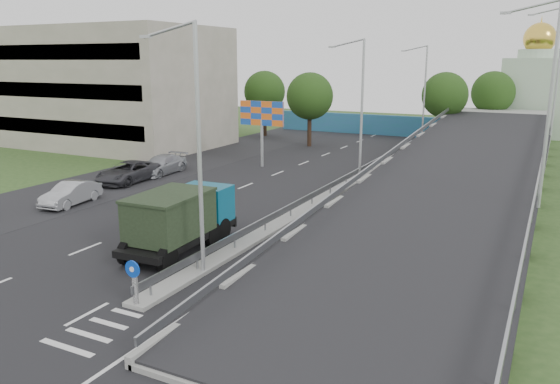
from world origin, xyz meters
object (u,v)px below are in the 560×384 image
Objects in this scene: church at (534,90)px; parked_car_d at (161,165)px; parked_car_c at (128,172)px; dump_truck at (181,217)px; lamp_post_mid at (359,103)px; parked_car_b at (71,194)px; billboard at (262,117)px; lamp_post_far at (423,90)px; sign_bollard at (134,282)px; lamp_post_near at (195,137)px.

parked_car_d is at bearing -122.72° from church.
dump_truck is at bearing -42.35° from parked_car_c.
lamp_post_mid is 17.61m from parked_car_c.
dump_truck is at bearing -50.95° from parked_car_d.
parked_car_c is (-1.28, 6.57, 0.05)m from parked_car_b.
parked_car_c is (-5.87, -9.75, -3.42)m from billboard.
church is at bearing 56.03° from parked_car_c.
lamp_post_far is 31.94m from parked_car_c.
church is at bearing 73.78° from lamp_post_mid.
sign_bollard is 21.90m from parked_car_c.
lamp_post_near is 2.33× the size of parked_car_b.
church is at bearing 59.30° from billboard.
billboard is 0.81× the size of dump_truck.
lamp_post_mid is at bearing 90.00° from lamp_post_near.
lamp_post_mid is 35.41m from church.
sign_bollard is 24.39m from parked_car_d.
parked_car_d is (-14.61, 19.53, -0.30)m from sign_bollard.
parked_car_c is (-24.87, -41.75, -4.55)m from church.
lamp_post_far is 37.30m from parked_car_b.
lamp_post_far is at bearing 89.86° from sign_bollard.
sign_bollard is at bearing -56.06° from parked_car_d.
lamp_post_near is at bearing -49.71° from parked_car_d.
dump_truck is at bearing 111.87° from sign_bollard.
lamp_post_mid is at bearing 13.42° from parked_car_d.
parked_car_c is at bearing 132.77° from sign_bollard.
church reaches higher than dump_truck.
billboard is at bearing -116.84° from lamp_post_far.
parked_car_b is 0.85× the size of parked_car_d.
sign_bollard is 27.53m from billboard.
parked_car_c is (-12.51, 10.19, -0.86)m from dump_truck.
lamp_post_near is 20.00m from lamp_post_mid.
church reaches higher than parked_car_c.
parked_car_c reaches higher than parked_car_d.
church is 2.04× the size of dump_truck.
dump_truck is at bearing -71.59° from billboard.
lamp_post_far is 38.25m from dump_truck.
parked_car_c is 1.08× the size of parked_car_d.
billboard is (-9.00, 25.83, 3.15)m from sign_bollard.
dump_truck reaches higher than sign_bollard.
lamp_post_near is 0.73× the size of church.
church is (9.89, 14.00, -0.50)m from lamp_post_far.
billboard is at bearing -120.70° from church.
lamp_post_mid is 9.47m from billboard.
sign_bollard is 0.33× the size of parked_car_d.
billboard is 11.89m from parked_car_c.
parked_car_d is at bearing -121.21° from lamp_post_far.
parked_car_b is (-13.70, -14.32, -5.10)m from lamp_post_mid.
dump_truck is at bearing -93.73° from lamp_post_far.
church is at bearing 80.19° from sign_bollard.
dump_truck is (-2.47, -17.94, -4.19)m from lamp_post_mid.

